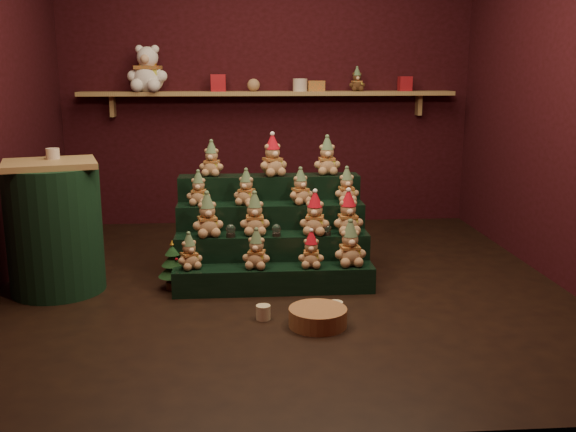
{
  "coord_description": "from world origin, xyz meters",
  "views": [
    {
      "loc": [
        -0.28,
        -4.41,
        1.51
      ],
      "look_at": [
        0.07,
        0.25,
        0.45
      ],
      "focal_mm": 40.0,
      "sensor_mm": 36.0,
      "label": 1
    }
  ],
  "objects": [
    {
      "name": "ground",
      "position": [
        0.0,
        0.0,
        0.0
      ],
      "size": [
        4.0,
        4.0,
        0.0
      ],
      "primitive_type": "plane",
      "color": "black",
      "rests_on": "ground"
    },
    {
      "name": "teddy_8",
      "position": [
        -0.6,
        0.3,
        0.66
      ],
      "size": [
        0.19,
        0.18,
        0.25
      ],
      "primitive_type": null,
      "rotation": [
        0.0,
        0.0,
        -0.1
      ],
      "color": "tan",
      "rests_on": "riser_tier_midback"
    },
    {
      "name": "snow_globe_c",
      "position": [
        0.33,
        0.01,
        0.4
      ],
      "size": [
        0.06,
        0.06,
        0.08
      ],
      "color": "black",
      "rests_on": "riser_tier_midfront"
    },
    {
      "name": "teddy_10",
      "position": [
        0.16,
        0.27,
        0.67
      ],
      "size": [
        0.24,
        0.23,
        0.26
      ],
      "primitive_type": null,
      "rotation": [
        0.0,
        0.0,
        0.38
      ],
      "color": "tan",
      "rests_on": "riser_tier_midback"
    },
    {
      "name": "riser_tier_midfront",
      "position": [
        -0.06,
        0.07,
        0.18
      ],
      "size": [
        1.4,
        0.22,
        0.36
      ],
      "primitive_type": "cube",
      "color": "black",
      "rests_on": "ground"
    },
    {
      "name": "snow_globe_a",
      "position": [
        -0.36,
        0.01,
        0.41
      ],
      "size": [
        0.07,
        0.07,
        0.09
      ],
      "color": "black",
      "rests_on": "riser_tier_midfront"
    },
    {
      "name": "white_bear",
      "position": [
        -1.13,
        1.84,
        1.59
      ],
      "size": [
        0.44,
        0.4,
        0.54
      ],
      "primitive_type": null,
      "rotation": [
        0.0,
        0.0,
        -0.16
      ],
      "color": "white",
      "rests_on": "back_shelf"
    },
    {
      "name": "snow_globe_b",
      "position": [
        -0.03,
        0.01,
        0.4
      ],
      "size": [
        0.07,
        0.07,
        0.09
      ],
      "color": "black",
      "rests_on": "riser_tier_midfront"
    },
    {
      "name": "table_ornament",
      "position": [
        -1.57,
        0.09,
        0.96
      ],
      "size": [
        0.09,
        0.09,
        0.07
      ],
      "primitive_type": "cylinder",
      "color": "beige",
      "rests_on": "side_table"
    },
    {
      "name": "teddy_13",
      "position": [
        -0.04,
        0.49,
        0.87
      ],
      "size": [
        0.28,
        0.27,
        0.31
      ],
      "primitive_type": null,
      "rotation": [
        0.0,
        0.0,
        0.38
      ],
      "color": "tan",
      "rests_on": "riser_tier_back"
    },
    {
      "name": "gift_tin_red_b",
      "position": [
        1.33,
        1.85,
        1.39
      ],
      "size": [
        0.12,
        0.12,
        0.14
      ],
      "primitive_type": "cube",
      "color": "#B01B24",
      "rests_on": "back_shelf"
    },
    {
      "name": "shelf_plush_ball",
      "position": [
        -0.14,
        1.85,
        1.38
      ],
      "size": [
        0.12,
        0.12,
        0.12
      ],
      "primitive_type": "sphere",
      "color": "tan",
      "rests_on": "back_shelf"
    },
    {
      "name": "riser_tier_front",
      "position": [
        -0.06,
        -0.15,
        0.09
      ],
      "size": [
        1.4,
        0.22,
        0.18
      ],
      "primitive_type": "cube",
      "color": "black",
      "rests_on": "ground"
    },
    {
      "name": "front_wall",
      "position": [
        0.0,
        -2.05,
        1.4
      ],
      "size": [
        4.0,
        0.1,
        2.8
      ],
      "primitive_type": "cube",
      "color": "black",
      "rests_on": "ground"
    },
    {
      "name": "right_wall",
      "position": [
        2.05,
        0.0,
        1.4
      ],
      "size": [
        0.1,
        4.0,
        2.8
      ],
      "primitive_type": "cube",
      "color": "black",
      "rests_on": "ground"
    },
    {
      "name": "teddy_12",
      "position": [
        -0.5,
        0.53,
        0.85
      ],
      "size": [
        0.22,
        0.2,
        0.26
      ],
      "primitive_type": null,
      "rotation": [
        0.0,
        0.0,
        -0.2
      ],
      "color": "tan",
      "rests_on": "riser_tier_back"
    },
    {
      "name": "teddy_9",
      "position": [
        -0.24,
        0.27,
        0.67
      ],
      "size": [
        0.23,
        0.22,
        0.26
      ],
      "primitive_type": null,
      "rotation": [
        0.0,
        0.0,
        -0.39
      ],
      "color": "tan",
      "rests_on": "riser_tier_midback"
    },
    {
      "name": "mug_left",
      "position": [
        -0.16,
        -0.66,
        0.05
      ],
      "size": [
        0.09,
        0.09,
        0.09
      ],
      "primitive_type": "cylinder",
      "color": "beige",
      "rests_on": "ground"
    },
    {
      "name": "mini_christmas_tree",
      "position": [
        -0.77,
        -0.03,
        0.17
      ],
      "size": [
        0.21,
        0.21,
        0.36
      ],
      "rotation": [
        0.0,
        0.0,
        -0.26
      ],
      "color": "#432A18",
      "rests_on": "ground"
    },
    {
      "name": "teddy_11",
      "position": [
        0.51,
        0.31,
        0.67
      ],
      "size": [
        0.2,
        0.18,
        0.26
      ],
      "primitive_type": null,
      "rotation": [
        0.0,
        0.0,
        0.09
      ],
      "color": "tan",
      "rests_on": "riser_tier_midback"
    },
    {
      "name": "teddy_7",
      "position": [
        0.49,
        0.05,
        0.51
      ],
      "size": [
        0.24,
        0.22,
        0.31
      ],
      "primitive_type": null,
      "rotation": [
        0.0,
        0.0,
        0.09
      ],
      "color": "tan",
      "rests_on": "riser_tier_midfront"
    },
    {
      "name": "brown_bear",
      "position": [
        0.85,
        1.84,
        1.43
      ],
      "size": [
        0.17,
        0.16,
        0.22
      ],
      "primitive_type": null,
      "rotation": [
        0.0,
        0.0,
        0.08
      ],
      "color": "#4A2C18",
      "rests_on": "back_shelf"
    },
    {
      "name": "gift_tin_red_a",
      "position": [
        -0.48,
        1.85,
        1.4
      ],
      "size": [
        0.14,
        0.14,
        0.16
      ],
      "primitive_type": "cube",
      "color": "#B01B24",
      "rests_on": "back_shelf"
    },
    {
      "name": "gift_tin_cream",
      "position": [
        0.3,
        1.85,
        1.38
      ],
      "size": [
        0.14,
        0.14,
        0.12
      ],
      "primitive_type": "cylinder",
      "color": "beige",
      "rests_on": "back_shelf"
    },
    {
      "name": "scarf_gift_box",
      "position": [
        0.46,
        1.85,
        1.37
      ],
      "size": [
        0.16,
        0.1,
        0.1
      ],
      "primitive_type": "cube",
      "color": "orange",
      "rests_on": "back_shelf"
    },
    {
      "name": "teddy_4",
      "position": [
        -0.52,
        0.06,
        0.51
      ],
      "size": [
        0.26,
        0.24,
        0.31
      ],
      "primitive_type": null,
      "rotation": [
        0.0,
        0.0,
        0.23
      ],
      "color": "tan",
      "rests_on": "riser_tier_midfront"
    },
    {
      "name": "teddy_1",
      "position": [
        -0.18,
        -0.15,
        0.32
      ],
      "size": [
        0.23,
        0.21,
        0.27
      ],
      "primitive_type": null,
      "rotation": [
        0.0,
        0.0,
        -0.22
      ],
      "color": "tan",
      "rests_on": "riser_tier_front"
    },
    {
      "name": "teddy_14",
      "position": [
        0.39,
        0.53,
        0.87
      ],
      "size": [
        0.21,
        0.19,
        0.29
      ],
      "primitive_type": null,
      "rotation": [
        0.0,
        0.0,
        0.03
      ],
      "color": "tan",
      "rests_on": "riser_tier_back"
    },
    {
      "name": "teddy_2",
      "position": [
        0.2,
        -0.16,
        0.31
      ],
      "size": [
        0.2,
        0.18,
        0.25
      ],
      "primitive_type": null,
      "rotation": [
        0.0,
        0.0,
        -0.12
      ],
      "color": "tan",
      "rests_on": "riser_tier_front"
    },
    {
      "name": "teddy_5",
      "position": [
        -0.19,
        0.09,
        0.51
      ],
      "size": [
        0.22,
        0.2,
        0.3
      ],
      "primitive_type": null,
      "rotation": [
        0.0,
        0.0,
        0.01
      ],
      "color": "tan",
      "rests_on": "riser_tier_midfront"
    },
    {
      "name": "riser_tier_midback",
      "position": [
        -0.06,
        0.29,
        0.27
      ],
      "size": [
        1.4,
        0.22,
        0.54
      ],
      "primitive_type": "cube",
      "color": "black",
      "rests_on": "ground"
    },
    {
      "name": "teddy_3",
      "position": [
        0.47,
        -0.14,
        0.34
      ],
      "size": [
        0.24,
        0.22,
        0.31
      ],
      "primitive_type": null,
      "rotation": [
        0.0,
        0.0,
        0.09
      ],
      "color": "tan",
      "rests_on": "riser_tier_front"
    },
    {
      "name": "riser_tier_back",
      "position": [
        -0.06,
        0.51,
        0.36
      ],
      "size": [
        1.4,
        0.22,
        0.72
      ],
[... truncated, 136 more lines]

